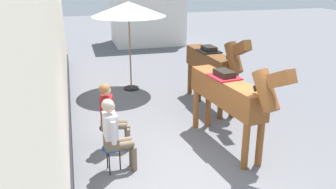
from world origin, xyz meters
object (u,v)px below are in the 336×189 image
Objects in this scene: cafe_parasol at (129,9)px; seated_visitor_near at (114,132)px; seated_visitor_far at (110,113)px; saddled_horse_near at (230,94)px; saddled_horse_far at (212,64)px.

seated_visitor_near is at bearing -103.18° from cafe_parasol.
seated_visitor_near is at bearing -92.27° from seated_visitor_far.
cafe_parasol is (1.05, 4.48, 1.59)m from seated_visitor_near.
seated_visitor_near is 1.00× the size of seated_visitor_far.
cafe_parasol is (-1.25, 4.17, 1.20)m from saddled_horse_near.
saddled_horse_near is at bearing 7.81° from seated_visitor_near.
saddled_horse_far is 1.16× the size of cafe_parasol.
seated_visitor_far is at bearing 166.66° from saddled_horse_near.
cafe_parasol is at bearing 132.91° from saddled_horse_far.
saddled_horse_far is at bearing -47.09° from cafe_parasol.
seated_visitor_near is 0.47× the size of saddled_horse_near.
seated_visitor_far is 4.09m from cafe_parasol.
cafe_parasol is at bearing 76.82° from seated_visitor_near.
seated_visitor_far is at bearing -148.83° from saddled_horse_far.
seated_visitor_near is at bearing -138.08° from saddled_horse_far.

